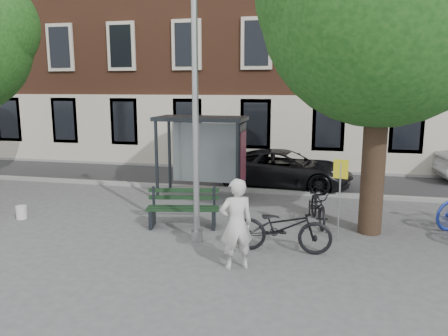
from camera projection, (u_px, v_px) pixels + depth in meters
ground at (197, 241)px, 10.23m from camera, size 90.00×90.00×0.00m
road at (247, 179)px, 16.94m from camera, size 40.00×4.00×0.01m
curb_near at (238, 190)px, 15.02m from camera, size 40.00×0.25×0.12m
curb_far at (255, 169)px, 18.85m from camera, size 40.00×0.25×0.12m
building_row at (269, 15)px, 21.41m from camera, size 30.00×8.00×14.00m
lamppost at (196, 122)px, 9.72m from camera, size 0.28×0.35×6.11m
bus_shelter at (214, 139)px, 13.95m from camera, size 2.85×1.45×2.62m
painter at (236, 224)px, 8.52m from camera, size 0.79×0.69×1.83m
bench at (183, 210)px, 11.21m from camera, size 1.93×0.95×0.95m
bike_a at (282, 227)px, 9.44m from camera, size 2.16×0.80×1.13m
bike_c at (318, 206)px, 11.42m from camera, size 0.97×1.92×0.96m
car_dark at (285, 169)px, 15.64m from camera, size 4.98×2.71×1.32m
bucket_b at (21, 212)px, 11.90m from camera, size 0.32×0.32×0.36m
notice_sign at (340, 182)px, 9.96m from camera, size 0.33×0.12×1.93m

